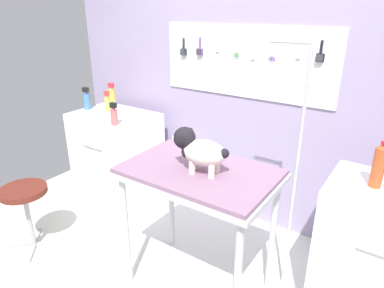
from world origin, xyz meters
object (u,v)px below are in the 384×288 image
object	(u,v)px
cabinet_right	(378,256)
conditioner_bottle	(87,100)
grooming_arm	(293,187)
stool	(25,199)
soda_bottle	(379,166)
dog	(198,150)
counter_left	(117,156)
grooming_table	(199,183)

from	to	relation	value
cabinet_right	conditioner_bottle	world-z (taller)	conditioner_bottle
grooming_arm	cabinet_right	xyz separation A→B (m)	(0.54, 0.06, -0.33)
stool	conditioner_bottle	distance (m)	1.17
conditioner_bottle	soda_bottle	bearing A→B (deg)	-3.68
grooming_arm	dog	bearing A→B (deg)	-142.89
dog	counter_left	world-z (taller)	dog
stool	soda_bottle	world-z (taller)	soda_bottle
grooming_arm	stool	bearing A→B (deg)	-157.76
grooming_arm	dog	distance (m)	0.66
soda_bottle	conditioner_bottle	bearing A→B (deg)	176.32
dog	soda_bottle	size ratio (longest dim) A/B	1.38
counter_left	cabinet_right	size ratio (longest dim) A/B	0.98
grooming_arm	soda_bottle	bearing A→B (deg)	6.40
cabinet_right	counter_left	bearing A→B (deg)	175.59
conditioner_bottle	cabinet_right	bearing A→B (deg)	-3.26
grooming_table	grooming_arm	xyz separation A→B (m)	(0.50, 0.33, -0.03)
soda_bottle	grooming_arm	bearing A→B (deg)	-173.60
stool	soda_bottle	xyz separation A→B (m)	(2.29, 0.81, 0.59)
grooming_arm	counter_left	distance (m)	1.91
cabinet_right	stool	size ratio (longest dim) A/B	1.66
grooming_arm	cabinet_right	world-z (taller)	grooming_arm
cabinet_right	soda_bottle	world-z (taller)	soda_bottle
dog	counter_left	size ratio (longest dim) A/B	0.42
dog	stool	bearing A→B (deg)	-164.02
conditioner_bottle	soda_bottle	world-z (taller)	soda_bottle
dog	cabinet_right	distance (m)	1.26
grooming_arm	counter_left	xyz separation A→B (m)	(-1.86, 0.25, -0.34)
counter_left	cabinet_right	bearing A→B (deg)	-4.41
counter_left	conditioner_bottle	distance (m)	0.64
grooming_table	conditioner_bottle	size ratio (longest dim) A/B	4.36
grooming_arm	conditioner_bottle	xyz separation A→B (m)	(-2.20, 0.22, 0.20)
grooming_table	grooming_arm	distance (m)	0.60
grooming_table	soda_bottle	xyz separation A→B (m)	(0.94, 0.38, 0.22)
grooming_table	soda_bottle	size ratio (longest dim) A/B	3.54
grooming_table	grooming_arm	bearing A→B (deg)	34.05
grooming_table	cabinet_right	distance (m)	1.17
counter_left	stool	world-z (taller)	counter_left
counter_left	grooming_arm	bearing A→B (deg)	-7.61
stool	conditioner_bottle	xyz separation A→B (m)	(-0.35, 0.98, 0.54)
counter_left	conditioner_bottle	xyz separation A→B (m)	(-0.33, -0.03, 0.54)
stool	soda_bottle	size ratio (longest dim) A/B	2.00
grooming_table	cabinet_right	xyz separation A→B (m)	(1.04, 0.40, -0.36)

